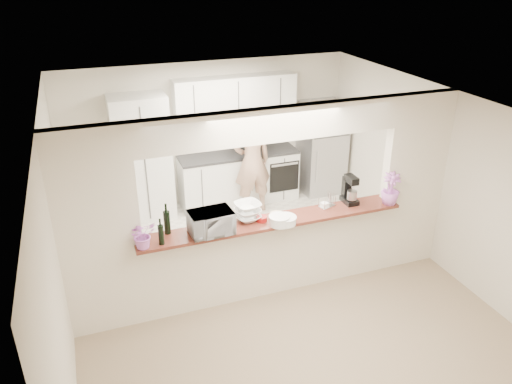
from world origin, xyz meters
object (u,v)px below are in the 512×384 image
stand_mixer (350,190)px  refrigerator (322,148)px  toaster_oven (211,222)px  person (252,162)px

stand_mixer → refrigerator: bearing=70.2°
toaster_oven → person: 2.74m
refrigerator → stand_mixer: bearing=-109.8°
refrigerator → toaster_oven: bearing=-136.1°
toaster_oven → person: (1.36, 2.36, -0.32)m
person → refrigerator: bearing=-170.4°
refrigerator → person: 1.55m
refrigerator → person: person is taller
refrigerator → person: (-1.50, -0.39, 0.06)m
refrigerator → stand_mixer: 2.78m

